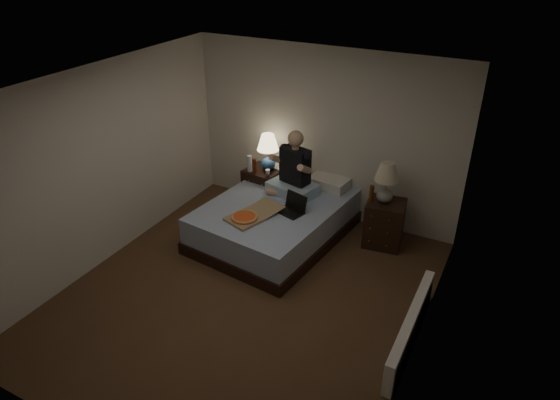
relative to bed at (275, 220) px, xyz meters
The scene contains 19 objects.
floor 1.36m from the bed, 77.63° to the right, with size 4.00×4.50×0.00m, color #523A23.
ceiling 2.60m from the bed, 77.63° to the right, with size 4.00×4.50×0.00m, color white.
wall_back 1.40m from the bed, 73.26° to the left, with size 4.00×2.50×0.00m, color silver.
wall_front 3.70m from the bed, 85.41° to the right, with size 4.00×2.50×0.00m, color silver.
wall_left 2.37m from the bed, 142.81° to the right, with size 4.50×2.50×0.00m, color silver.
wall_right 2.81m from the bed, 29.65° to the right, with size 4.50×2.50×0.00m, color silver.
bed is the anchor object (origin of this frame).
nightstand_left 0.83m from the bed, 130.54° to the left, with size 0.51×0.46×0.66m, color black.
nightstand_right 1.49m from the bed, 20.31° to the left, with size 0.50×0.45×0.65m, color black.
lamp_left 1.06m from the bed, 125.19° to the left, with size 0.32×0.32×0.56m, color #295598, non-canonical shape.
lamp_right 1.60m from the bed, 20.98° to the left, with size 0.32×0.32×0.56m, color gray, non-canonical shape.
water_bottle 0.99m from the bed, 144.55° to the left, with size 0.07×0.07×0.25m, color silver.
soda_can 0.75m from the bed, 128.31° to the left, with size 0.07×0.07×0.10m, color #A9A8A4.
beer_bottle_left 0.91m from the bed, 141.87° to the left, with size 0.06×0.06×0.23m, color #501C0B.
beer_bottle_right 1.38m from the bed, 20.93° to the left, with size 0.06×0.06×0.23m, color #52280B.
person 0.82m from the bed, 77.37° to the left, with size 0.66×0.52×0.93m, color black, non-canonical shape.
laptop 0.50m from the bed, 24.15° to the right, with size 0.34×0.28×0.24m, color black, non-canonical shape.
pizza_box 0.67m from the bed, 103.47° to the right, with size 0.40×0.76×0.08m, color #9D845E, non-canonical shape.
radiator 2.51m from the bed, 27.95° to the right, with size 0.10×1.60×0.40m, color white.
Camera 1 is at (2.53, -3.95, 3.85)m, focal length 32.00 mm.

